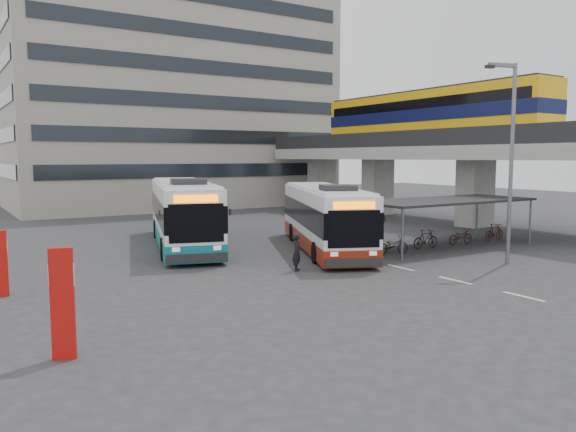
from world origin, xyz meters
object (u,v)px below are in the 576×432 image
pedestrian (297,252)px  bus_main (325,218)px  lamp_post (510,151)px  bus_teal (183,214)px

pedestrian → bus_main: bearing=-8.4°
bus_main → lamp_post: (4.51, -7.57, 3.41)m
bus_main → bus_teal: size_ratio=0.91×
bus_main → bus_teal: bearing=163.1°
bus_teal → lamp_post: bearing=-34.2°
pedestrian → lamp_post: lamp_post is taller
bus_main → bus_teal: bus_teal is taller
bus_main → bus_teal: (-5.74, 5.02, 0.12)m
bus_teal → lamp_post: (10.25, -12.59, 3.29)m
bus_teal → pedestrian: size_ratio=8.05×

